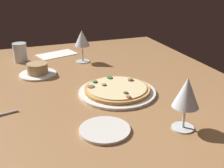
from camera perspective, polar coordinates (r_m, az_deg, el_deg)
name	(u,v)px	position (r cm, az deg, el deg)	size (l,w,h in cm)	color
dining_table	(107,94)	(112.27, -1.00, -1.97)	(150.00, 110.00, 4.00)	#996B42
pizza_main	(117,90)	(107.43, 1.03, -1.29)	(29.25, 29.25, 3.39)	silver
ramekin_on_saucer	(38,70)	(129.33, -14.69, 2.64)	(16.12, 16.12, 5.41)	white
wine_glass_far	(186,94)	(83.11, 14.71, -1.98)	(7.78, 7.78, 16.15)	silver
wine_glass_near	(83,39)	(141.59, -5.94, 8.88)	(7.51, 7.51, 15.93)	silver
water_glass	(20,54)	(149.83, -17.90, 5.77)	(6.83, 6.83, 9.49)	silver
side_plate	(105,130)	(84.01, -1.46, -9.18)	(15.05, 15.05, 0.90)	silver
paper_menu	(57,54)	(158.31, -10.98, 5.85)	(11.75, 20.29, 0.30)	white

